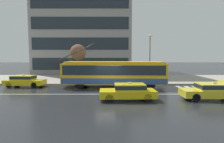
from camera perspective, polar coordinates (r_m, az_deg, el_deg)
ground_plane at (r=17.90m, az=-1.02°, el=-6.21°), size 160.00×160.00×0.00m
sidewalk_slab at (r=26.87m, az=-0.64°, el=-2.33°), size 80.00×10.00×0.14m
crosswalk_stripe_edge_near at (r=20.32m, az=21.59°, el=-5.20°), size 0.44×4.40×0.01m
crosswalk_stripe_inner_a at (r=20.67m, az=23.92°, el=-5.12°), size 0.44×4.40×0.01m
crosswalk_stripe_center at (r=21.04m, az=26.17°, el=-5.02°), size 0.44×4.40×0.01m
crosswalk_stripe_inner_b at (r=21.45m, az=28.34°, el=-4.93°), size 0.44×4.40×0.01m
crosswalk_stripe_edge_far at (r=21.89m, az=30.42°, el=-4.83°), size 0.44×4.40×0.01m
lane_centre_line at (r=16.72m, az=-1.10°, el=-6.98°), size 72.00×0.14×0.01m
trolleybus at (r=20.14m, az=0.76°, el=-0.50°), size 11.90×2.96×4.76m
taxi_oncoming_far at (r=16.66m, az=28.67°, el=-5.18°), size 4.70×1.94×1.39m
taxi_oncoming_near at (r=14.54m, az=5.16°, el=-5.99°), size 4.38×1.89×1.39m
taxi_queued_behind_bus at (r=22.77m, az=-25.25°, el=-2.50°), size 4.36×2.00×1.39m
bus_shelter at (r=23.46m, az=-1.66°, el=1.46°), size 4.24×1.62×2.56m
pedestrian_at_shelter at (r=23.49m, az=4.95°, el=0.51°), size 1.32×1.32×1.93m
pedestrian_approaching_curb at (r=22.96m, az=1.46°, el=0.62°), size 1.49×1.49×1.97m
pedestrian_walking_past at (r=24.74m, az=4.12°, el=1.01°), size 1.51×1.51×1.99m
street_lamp at (r=23.00m, az=11.69°, el=5.26°), size 0.60×0.32×5.81m
street_tree_bare at (r=25.47m, az=-10.30°, el=5.75°), size 2.39×2.12×4.84m
office_tower_corner_left at (r=42.00m, az=-7.86°, el=12.81°), size 18.67×16.28×18.52m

